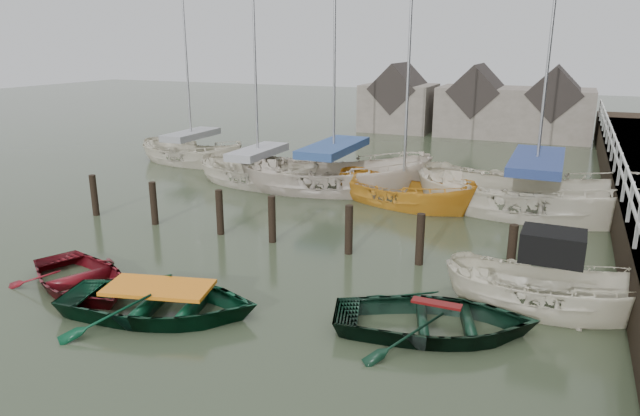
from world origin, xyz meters
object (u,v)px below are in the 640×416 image
at_px(rowboat_dkgreen, 435,333).
at_px(rowboat_red, 82,288).
at_px(motorboat, 545,307).
at_px(sailboat_e, 193,162).
at_px(sailboat_c, 403,203).
at_px(sailboat_a, 259,183).
at_px(sailboat_b, 334,189).
at_px(rowboat_green, 161,315).
at_px(sailboat_d, 532,213).

bearing_deg(rowboat_dkgreen, rowboat_red, 81.54).
bearing_deg(motorboat, sailboat_e, 59.98).
relative_size(rowboat_dkgreen, sailboat_c, 0.38).
distance_m(sailboat_a, sailboat_b, 3.20).
relative_size(rowboat_red, sailboat_a, 0.33).
xyz_separation_m(rowboat_green, sailboat_a, (-3.82, 11.07, 0.07)).
bearing_deg(motorboat, sailboat_c, 37.40).
bearing_deg(rowboat_green, sailboat_c, -27.17).
xyz_separation_m(sailboat_b, sailboat_e, (-8.28, 2.16, 0.00)).
bearing_deg(sailboat_d, rowboat_red, 143.16).
xyz_separation_m(rowboat_red, motorboat, (10.25, 3.16, 0.09)).
bearing_deg(rowboat_red, rowboat_green, -73.43).
bearing_deg(sailboat_c, rowboat_red, 171.90).
bearing_deg(sailboat_b, rowboat_green, 169.98).
relative_size(rowboat_dkgreen, sailboat_a, 0.36).
xyz_separation_m(rowboat_green, motorboat, (7.62, 3.52, 0.09)).
bearing_deg(sailboat_a, rowboat_red, -163.46).
bearing_deg(sailboat_e, motorboat, -114.08).
height_order(rowboat_dkgreen, sailboat_b, sailboat_b).
distance_m(motorboat, sailboat_d, 7.69).
xyz_separation_m(sailboat_b, sailboat_d, (7.46, -0.27, -0.00)).
relative_size(rowboat_dkgreen, motorboat, 0.92).
bearing_deg(rowboat_dkgreen, rowboat_green, 88.86).
relative_size(rowboat_red, sailboat_e, 0.41).
bearing_deg(rowboat_red, motorboat, -48.57).
distance_m(sailboat_b, sailboat_c, 3.15).
xyz_separation_m(rowboat_red, rowboat_dkgreen, (8.25, 1.24, 0.00)).
bearing_deg(motorboat, sailboat_a, 57.93).
relative_size(rowboat_red, sailboat_c, 0.34).
height_order(rowboat_dkgreen, sailboat_d, sailboat_d).
height_order(rowboat_red, rowboat_dkgreen, rowboat_dkgreen).
bearing_deg(rowboat_dkgreen, sailboat_e, 33.43).
height_order(sailboat_a, sailboat_b, sailboat_b).
bearing_deg(rowboat_red, sailboat_c, -1.79).
height_order(sailboat_b, sailboat_d, sailboat_b).
distance_m(sailboat_d, sailboat_e, 15.92).
bearing_deg(rowboat_red, sailboat_a, 30.60).
bearing_deg(sailboat_e, sailboat_c, -97.21).
distance_m(motorboat, sailboat_e, 19.36).
xyz_separation_m(motorboat, sailboat_b, (-8.25, 7.92, -0.03)).
height_order(rowboat_red, sailboat_a, sailboat_a).
xyz_separation_m(rowboat_dkgreen, sailboat_b, (-6.25, 9.84, 0.06)).
distance_m(rowboat_green, sailboat_c, 10.94).
height_order(sailboat_a, sailboat_c, sailboat_a).
bearing_deg(sailboat_e, sailboat_d, -91.50).
xyz_separation_m(sailboat_b, sailboat_c, (3.05, -0.77, -0.04)).
distance_m(rowboat_red, motorboat, 10.72).
relative_size(rowboat_green, sailboat_d, 0.34).
xyz_separation_m(rowboat_dkgreen, sailboat_e, (-14.53, 12.00, 0.06)).
bearing_deg(sailboat_c, sailboat_b, 93.83).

